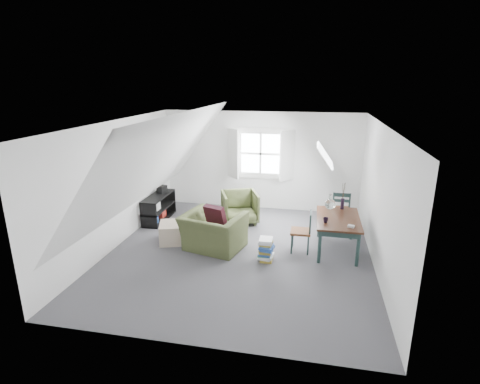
% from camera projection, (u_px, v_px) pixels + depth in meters
% --- Properties ---
extents(floor, '(5.50, 5.50, 0.00)m').
position_uv_depth(floor, '(239.00, 252.00, 7.33)').
color(floor, '#4B4A4F').
rests_on(floor, ground).
extents(ceiling, '(5.50, 5.50, 0.00)m').
position_uv_depth(ceiling, '(239.00, 124.00, 6.61)').
color(ceiling, white).
rests_on(ceiling, wall_back).
extents(wall_back, '(5.00, 0.00, 5.00)m').
position_uv_depth(wall_back, '(261.00, 161.00, 9.55)').
color(wall_back, white).
rests_on(wall_back, ground).
extents(wall_front, '(5.00, 0.00, 5.00)m').
position_uv_depth(wall_front, '(193.00, 257.00, 4.39)').
color(wall_front, white).
rests_on(wall_front, ground).
extents(wall_left, '(0.00, 5.50, 5.50)m').
position_uv_depth(wall_left, '(117.00, 184.00, 7.44)').
color(wall_left, white).
rests_on(wall_left, ground).
extents(wall_right, '(0.00, 5.50, 5.50)m').
position_uv_depth(wall_right, '(380.00, 199.00, 6.50)').
color(wall_right, white).
rests_on(wall_right, ground).
extents(slope_left, '(3.19, 5.50, 4.48)m').
position_uv_depth(slope_left, '(160.00, 160.00, 7.11)').
color(slope_left, white).
rests_on(slope_left, wall_left).
extents(slope_right, '(3.19, 5.50, 4.48)m').
position_uv_depth(slope_right, '(326.00, 168.00, 6.53)').
color(slope_right, white).
rests_on(slope_right, wall_right).
extents(dormer_window, '(1.71, 0.35, 1.30)m').
position_uv_depth(dormer_window, '(260.00, 154.00, 9.42)').
color(dormer_window, white).
rests_on(dormer_window, wall_back).
extents(skylight, '(0.35, 0.75, 0.47)m').
position_uv_depth(skylight, '(325.00, 155.00, 7.76)').
color(skylight, white).
rests_on(skylight, slope_right).
extents(armchair_near, '(1.34, 1.23, 0.73)m').
position_uv_depth(armchair_near, '(214.00, 249.00, 7.49)').
color(armchair_near, '#424B29').
rests_on(armchair_near, floor).
extents(armchair_far, '(1.04, 1.05, 0.74)m').
position_uv_depth(armchair_far, '(240.00, 222.00, 8.90)').
color(armchair_far, '#424B29').
rests_on(armchair_far, floor).
extents(throw_pillow, '(0.49, 0.38, 0.45)m').
position_uv_depth(throw_pillow, '(215.00, 216.00, 7.45)').
color(throw_pillow, '#3A0F1B').
rests_on(throw_pillow, armchair_near).
extents(ottoman, '(0.75, 0.75, 0.40)m').
position_uv_depth(ottoman, '(175.00, 232.00, 7.78)').
color(ottoman, '#BFAC95').
rests_on(ottoman, floor).
extents(dining_table, '(0.82, 1.37, 0.68)m').
position_uv_depth(dining_table, '(338.00, 222.00, 7.26)').
color(dining_table, black).
rests_on(dining_table, floor).
extents(demijohn, '(0.22, 0.22, 0.31)m').
position_uv_depth(demijohn, '(330.00, 204.00, 7.65)').
color(demijohn, silver).
rests_on(demijohn, dining_table).
extents(vase_twigs, '(0.07, 0.08, 0.56)m').
position_uv_depth(vase_twigs, '(342.00, 203.00, 7.70)').
color(vase_twigs, black).
rests_on(vase_twigs, dining_table).
extents(cup, '(0.12, 0.12, 0.09)m').
position_uv_depth(cup, '(325.00, 222.00, 7.00)').
color(cup, black).
rests_on(cup, dining_table).
extents(paper_box, '(0.13, 0.11, 0.04)m').
position_uv_depth(paper_box, '(351.00, 226.00, 6.77)').
color(paper_box, white).
rests_on(paper_box, dining_table).
extents(dining_chair_far, '(0.42, 0.42, 0.90)m').
position_uv_depth(dining_chair_far, '(340.00, 209.00, 8.34)').
color(dining_chair_far, brown).
rests_on(dining_chair_far, floor).
extents(dining_chair_near, '(0.39, 0.39, 0.82)m').
position_uv_depth(dining_chair_near, '(302.00, 231.00, 7.27)').
color(dining_chair_near, brown).
rests_on(dining_chair_near, floor).
extents(media_shelf, '(0.40, 1.19, 0.61)m').
position_uv_depth(media_shelf, '(158.00, 209.00, 8.94)').
color(media_shelf, black).
rests_on(media_shelf, floor).
extents(electronics_box, '(0.21, 0.26, 0.18)m').
position_uv_depth(electronics_box, '(162.00, 189.00, 9.09)').
color(electronics_box, black).
rests_on(electronics_box, media_shelf).
extents(magazine_stack, '(0.31, 0.37, 0.42)m').
position_uv_depth(magazine_stack, '(266.00, 250.00, 6.97)').
color(magazine_stack, '#B29933').
rests_on(magazine_stack, floor).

